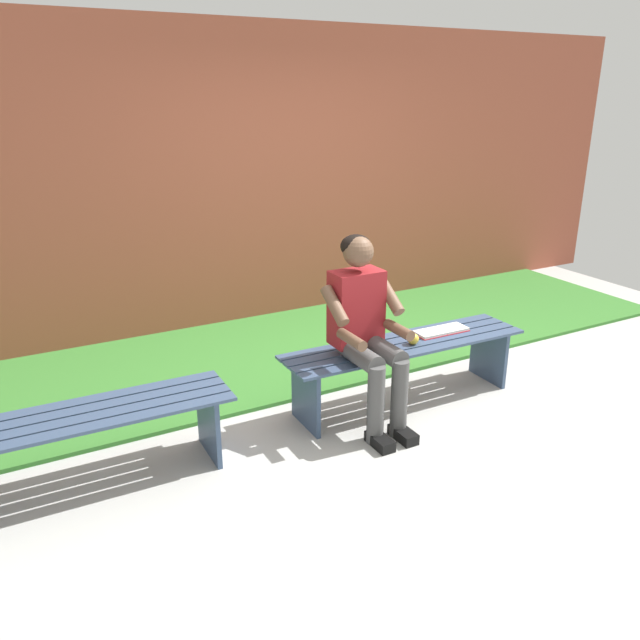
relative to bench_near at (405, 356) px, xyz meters
The scene contains 8 objects.
ground_plane 1.53m from the bench_near, 42.34° to the left, with size 10.00×7.00×0.04m, color #B2B2AD.
grass_strip 1.86m from the bench_near, 53.07° to the right, with size 9.00×2.20×0.03m, color #387A2D.
brick_wall 2.51m from the bench_near, 77.45° to the right, with size 9.50×0.24×2.71m, color #9E4C38.
bench_near is the anchor object (origin of this frame).
bench_far 2.19m from the bench_near, ahead, with size 1.70×0.45×0.46m.
person_seated 0.54m from the bench_near, 14.10° to the left, with size 0.50×0.69×1.27m.
apple 0.16m from the bench_near, 113.81° to the left, with size 0.08×0.08×0.08m, color gold.
book_open 0.36m from the bench_near, behind, with size 0.41×0.17×0.02m.
Camera 1 is at (2.49, 3.32, 2.13)m, focal length 35.36 mm.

